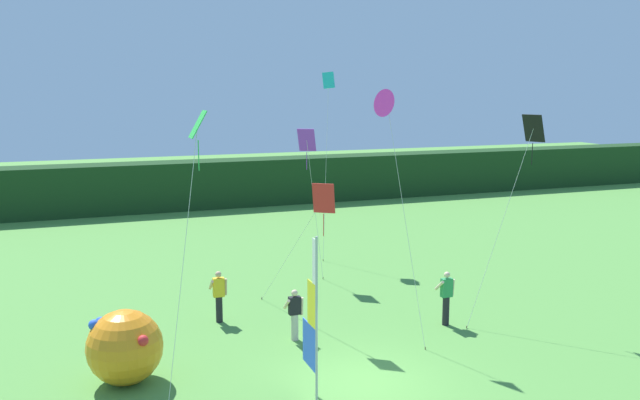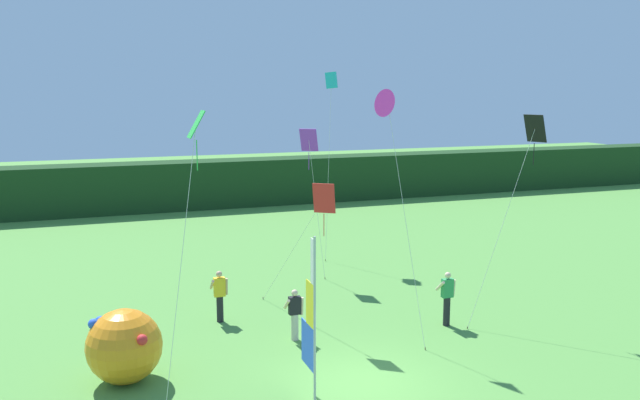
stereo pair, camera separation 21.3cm
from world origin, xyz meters
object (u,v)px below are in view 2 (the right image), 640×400
kite_green_diamond_5 (194,145)px  person_near_banner (220,295)px  person_far_left (447,297)px  kite_purple_diamond_4 (309,145)px  inflatable_balloon (124,346)px  kite_red_diamond_3 (321,203)px  person_mid_field (295,313)px  banner_flag (311,321)px  kite_cyan_box_2 (331,81)px  kite_magenta_delta_0 (388,104)px  kite_black_diamond_1 (532,137)px

kite_green_diamond_5 → person_near_banner: bearing=74.5°
person_far_left → kite_purple_diamond_4: kite_purple_diamond_4 is taller
inflatable_balloon → kite_red_diamond_3: kite_red_diamond_3 is taller
inflatable_balloon → kite_green_diamond_5: 5.83m
person_near_banner → person_mid_field: size_ratio=1.08×
banner_flag → kite_cyan_box_2: 15.81m
kite_cyan_box_2 → person_far_left: bearing=-89.1°
kite_magenta_delta_0 → kite_cyan_box_2: 9.82m
kite_cyan_box_2 → person_mid_field: bearing=-116.3°
kite_green_diamond_5 → kite_purple_diamond_4: bearing=58.3°
kite_cyan_box_2 → kite_red_diamond_3: size_ratio=1.75×
person_far_left → inflatable_balloon: size_ratio=0.91×
person_mid_field → person_far_left: 4.99m
banner_flag → kite_magenta_delta_0: kite_magenta_delta_0 is taller
kite_black_diamond_1 → kite_red_diamond_3: kite_black_diamond_1 is taller
person_far_left → kite_black_diamond_1: 5.79m
person_far_left → kite_red_diamond_3: 5.11m
person_near_banner → inflatable_balloon: (-3.19, -3.66, 0.07)m
kite_magenta_delta_0 → kite_purple_diamond_4: (-0.30, 6.58, -1.75)m
banner_flag → person_near_banner: bearing=99.6°
kite_magenta_delta_0 → kite_red_diamond_3: kite_magenta_delta_0 is taller
person_far_left → kite_magenta_delta_0: kite_magenta_delta_0 is taller
person_far_left → kite_magenta_delta_0: bearing=163.2°
kite_magenta_delta_0 → kite_red_diamond_3: size_ratio=1.60×
banner_flag → kite_cyan_box_2: bearing=67.6°
kite_black_diamond_1 → kite_purple_diamond_4: 8.91m
kite_black_diamond_1 → person_far_left: bearing=177.2°
kite_red_diamond_3 → kite_green_diamond_5: 6.11m
person_far_left → kite_red_diamond_3: size_ratio=0.38×
banner_flag → kite_purple_diamond_4: (3.53, 10.53, 3.31)m
person_near_banner → person_far_left: 7.34m
kite_green_diamond_5 → kite_red_diamond_3: bearing=39.8°
banner_flag → kite_green_diamond_5: bearing=165.6°
person_near_banner → person_far_left: (6.79, -2.78, 0.03)m
kite_magenta_delta_0 → person_mid_field: bearing=-177.4°
person_near_banner → banner_flag: bearing=-80.4°
kite_green_diamond_5 → kite_black_diamond_1: bearing=13.0°
kite_black_diamond_1 → kite_green_diamond_5: size_ratio=0.95×
person_far_left → inflatable_balloon: bearing=-175.0°
banner_flag → kite_red_diamond_3: 5.12m
person_near_banner → kite_red_diamond_3: kite_red_diamond_3 is taller
person_near_banner → person_mid_field: person_near_banner is taller
inflatable_balloon → kite_green_diamond_5: (1.67, -1.84, 5.28)m
person_near_banner → kite_black_diamond_1: size_ratio=0.25×
banner_flag → person_far_left: size_ratio=2.35×
kite_cyan_box_2 → kite_green_diamond_5: (-8.16, -12.92, -1.59)m
person_near_banner → person_mid_field: bearing=-52.1°
person_near_banner → kite_purple_diamond_4: bearing=43.8°
person_far_left → kite_red_diamond_3: bearing=166.7°
person_far_left → kite_black_diamond_1: (2.84, -0.14, 5.05)m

